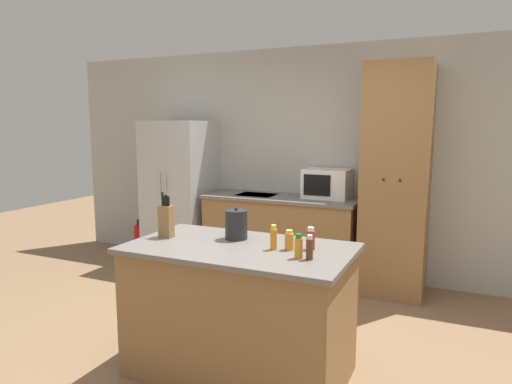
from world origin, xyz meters
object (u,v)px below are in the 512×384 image
(refrigerator, at_px, (180,193))
(spice_bottle_pale_salt, at_px, (274,238))
(spice_bottle_short_red, at_px, (310,248))
(microwave, at_px, (327,183))
(kettle, at_px, (236,225))
(knife_block, at_px, (166,220))
(spice_bottle_tall_dark, at_px, (299,247))
(pantry_cabinet, at_px, (396,181))
(fire_extinguisher, at_px, (140,241))
(spice_bottle_green_herb, at_px, (289,241))
(spice_bottle_amber_oil, at_px, (311,239))

(refrigerator, bearing_deg, spice_bottle_pale_salt, -44.22)
(refrigerator, distance_m, spice_bottle_short_red, 3.18)
(microwave, bearing_deg, kettle, -92.85)
(knife_block, relative_size, spice_bottle_tall_dark, 2.14)
(spice_bottle_tall_dark, bearing_deg, microwave, 101.51)
(microwave, distance_m, knife_block, 2.24)
(spice_bottle_pale_salt, bearing_deg, spice_bottle_short_red, -22.71)
(pantry_cabinet, xyz_separation_m, spice_bottle_pale_salt, (-0.49, -2.06, -0.17))
(refrigerator, distance_m, spice_bottle_pale_salt, 2.90)
(microwave, height_order, fire_extinguisher, microwave)
(microwave, bearing_deg, fire_extinguisher, -174.88)
(spice_bottle_tall_dark, bearing_deg, knife_block, 174.07)
(pantry_cabinet, relative_size, spice_bottle_short_red, 15.16)
(spice_bottle_green_herb, xyz_separation_m, spice_bottle_pale_salt, (-0.10, -0.03, 0.02))
(refrigerator, relative_size, spice_bottle_pale_salt, 10.74)
(spice_bottle_short_red, xyz_separation_m, kettle, (-0.63, 0.27, 0.03))
(microwave, xyz_separation_m, spice_bottle_pale_salt, (0.25, -2.15, -0.10))
(spice_bottle_tall_dark, bearing_deg, spice_bottle_amber_oil, 88.47)
(refrigerator, bearing_deg, pantry_cabinet, 0.85)
(pantry_cabinet, relative_size, spice_bottle_amber_oil, 15.48)
(pantry_cabinet, bearing_deg, kettle, -113.80)
(spice_bottle_tall_dark, distance_m, kettle, 0.63)
(spice_bottle_amber_oil, bearing_deg, pantry_cabinet, 82.13)
(spice_bottle_amber_oil, xyz_separation_m, kettle, (-0.57, 0.05, 0.03))
(pantry_cabinet, distance_m, spice_bottle_pale_salt, 2.12)
(spice_bottle_amber_oil, bearing_deg, microwave, 102.87)
(spice_bottle_short_red, bearing_deg, fire_extinguisher, 145.09)
(spice_bottle_green_herb, bearing_deg, spice_bottle_pale_salt, -160.69)
(spice_bottle_short_red, distance_m, fire_extinguisher, 3.67)
(knife_block, bearing_deg, spice_bottle_amber_oil, 6.13)
(spice_bottle_pale_salt, bearing_deg, microwave, 96.62)
(knife_block, height_order, fire_extinguisher, knife_block)
(spice_bottle_short_red, relative_size, kettle, 0.66)
(kettle, bearing_deg, pantry_cabinet, 66.20)
(refrigerator, xyz_separation_m, spice_bottle_amber_oil, (2.29, -1.92, 0.10))
(fire_extinguisher, bearing_deg, spice_bottle_green_herb, -34.61)
(spice_bottle_short_red, xyz_separation_m, spice_bottle_amber_oil, (-0.06, 0.22, -0.00))
(knife_block, height_order, spice_bottle_pale_salt, knife_block)
(spice_bottle_amber_oil, bearing_deg, spice_bottle_short_red, -74.00)
(fire_extinguisher, bearing_deg, spice_bottle_tall_dark, -35.59)
(microwave, distance_m, spice_bottle_green_herb, 2.15)
(pantry_cabinet, distance_m, knife_block, 2.46)
(pantry_cabinet, distance_m, spice_bottle_short_red, 2.19)
(refrigerator, height_order, knife_block, refrigerator)
(pantry_cabinet, height_order, spice_bottle_amber_oil, pantry_cabinet)
(spice_bottle_pale_salt, bearing_deg, kettle, 156.37)
(refrigerator, bearing_deg, spice_bottle_green_herb, -42.46)
(refrigerator, distance_m, fire_extinguisher, 0.89)
(spice_bottle_pale_salt, distance_m, fire_extinguisher, 3.38)
(refrigerator, height_order, spice_bottle_tall_dark, refrigerator)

